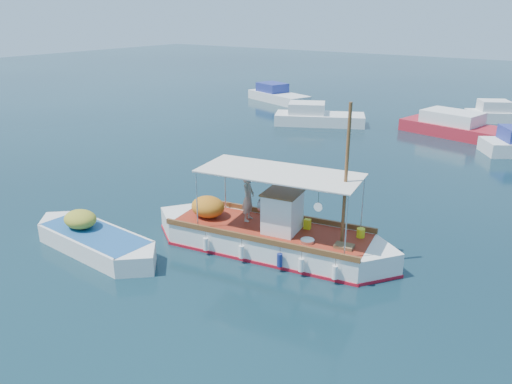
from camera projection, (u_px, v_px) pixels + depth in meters
The scene contains 7 objects.
ground at pixel (276, 244), 18.22m from camera, with size 160.00×160.00×0.00m, color black.
fishing_caique at pixel (268, 237), 17.62m from camera, with size 9.13×3.54×5.64m.
dinghy at pixel (94, 242), 17.67m from camera, with size 6.15×1.98×1.50m.
bg_boat_nw at pixel (317, 118), 36.88m from camera, with size 6.88×4.99×1.80m.
bg_boat_n at pixel (466, 130), 33.14m from camera, with size 9.48×4.75×1.80m.
bg_boat_far_w at pixel (277, 96), 46.10m from camera, with size 6.96×4.41×1.80m.
bg_boat_far_n at pixel (501, 115), 37.81m from camera, with size 5.50×4.25×1.80m.
Camera 1 is at (8.75, -13.95, 8.06)m, focal length 35.00 mm.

